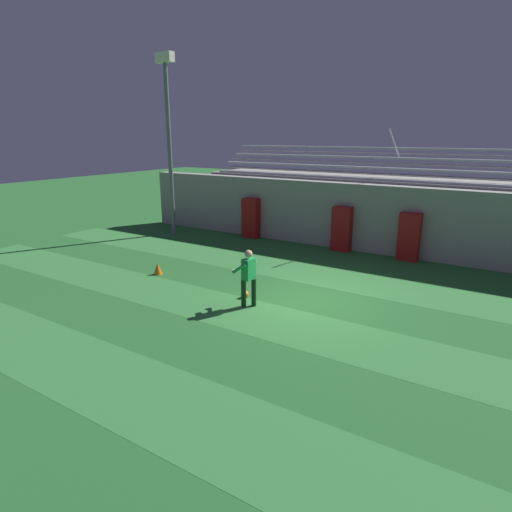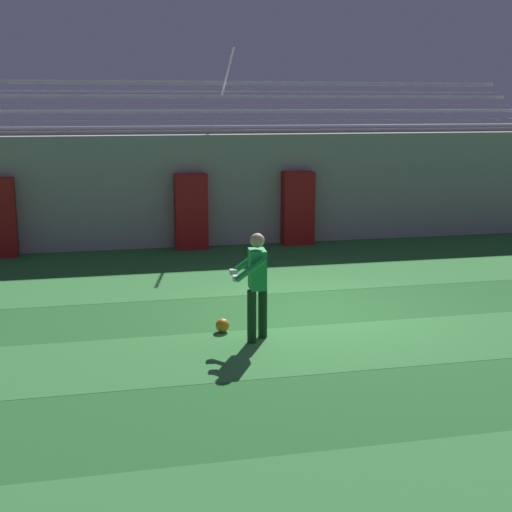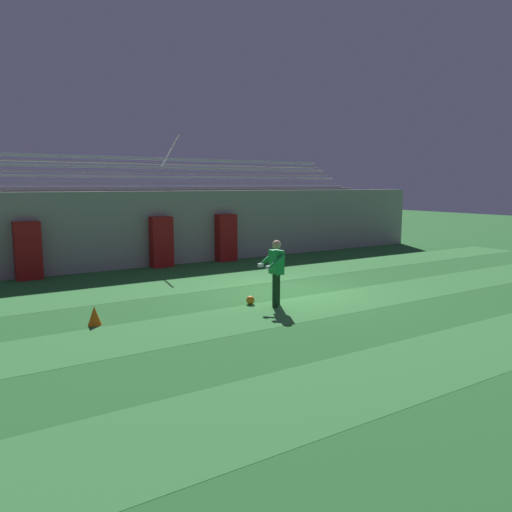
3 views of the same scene
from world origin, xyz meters
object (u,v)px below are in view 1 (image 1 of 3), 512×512
Objects in this scene: padding_pillar_gate_left at (342,229)px; padding_pillar_far_left at (251,218)px; floodlight_pole at (168,124)px; soccer_ball at (245,294)px; goalkeeper at (248,275)px; padding_pillar_gate_right at (409,237)px; traffic_cone at (158,268)px.

padding_pillar_gate_left and padding_pillar_far_left have the same top height.
floodlight_pole is 37.81× the size of soccer_ball.
goalkeeper is (8.32, -5.92, -4.28)m from floodlight_pole.
soccer_ball is (-3.14, -6.76, -0.83)m from padding_pillar_gate_right.
padding_pillar_far_left is 4.45× the size of traffic_cone.
padding_pillar_far_left is 6.56m from traffic_cone.
floodlight_pole is at bearing -160.25° from padding_pillar_far_left.
goalkeeper is at bearing -57.61° from padding_pillar_far_left.
padding_pillar_far_left is 8.50× the size of soccer_ball.
soccer_ball is at bearing -93.31° from padding_pillar_gate_left.
padding_pillar_gate_left is at bearing 86.69° from soccer_ball.
padding_pillar_gate_left is 1.12× the size of goalkeeper.
floodlight_pole is 8.26m from traffic_cone.
padding_pillar_gate_left is 0.22× the size of floodlight_pole.
soccer_ball is at bearing 131.39° from goalkeeper.
padding_pillar_gate_right is 11.91m from floodlight_pole.
padding_pillar_far_left is at bearing 122.39° from goalkeeper.
floodlight_pole reaches higher than traffic_cone.
traffic_cone is at bearing 170.20° from goalkeeper.
floodlight_pole is (-3.72, -1.34, 4.30)m from padding_pillar_far_left.
goalkeeper is at bearing -110.44° from padding_pillar_gate_right.
traffic_cone is at bearing -137.10° from padding_pillar_gate_right.
padding_pillar_gate_left is 8.50× the size of soccer_ball.
soccer_ball is at bearing -114.94° from padding_pillar_gate_right.
padding_pillar_gate_right is 7.74m from goalkeeper.
padding_pillar_gate_right is 8.50× the size of soccer_ball.
padding_pillar_gate_left is 2.75m from padding_pillar_gate_right.
goalkeeper is (-2.70, -7.25, 0.02)m from padding_pillar_gate_right.
padding_pillar_gate_right and padding_pillar_far_left have the same top height.
padding_pillar_gate_left is 9.42m from floodlight_pole.
padding_pillar_gate_left is 6.82m from soccer_ball.
soccer_ball is (-0.44, 0.50, -0.84)m from goalkeeper.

